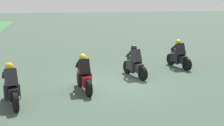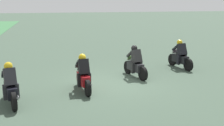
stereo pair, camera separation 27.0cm
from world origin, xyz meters
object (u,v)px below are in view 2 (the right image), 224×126
Objects in this scene: rider_lane_d at (10,87)px; rider_lane_b at (135,64)px; rider_lane_a at (180,57)px; rider_lane_c at (83,76)px.

rider_lane_b is at bearing -78.28° from rider_lane_d.
rider_lane_a is 0.99× the size of rider_lane_c.
rider_lane_a is at bearing -80.15° from rider_lane_b.
rider_lane_d is at bearing 103.24° from rider_lane_c.
rider_lane_b and rider_lane_c have the same top height.
rider_lane_a and rider_lane_b have the same top height.
rider_lane_c is 1.02× the size of rider_lane_d.
rider_lane_d is at bearing 102.30° from rider_lane_b.
rider_lane_d is (-3.98, 8.11, 0.00)m from rider_lane_a.
rider_lane_a and rider_lane_c have the same top height.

